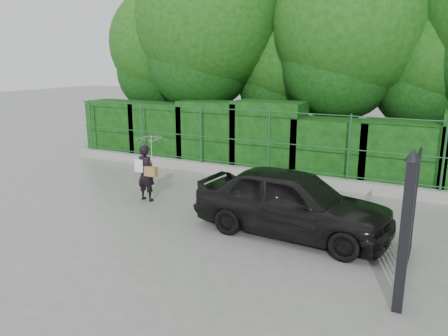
% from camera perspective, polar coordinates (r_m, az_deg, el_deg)
% --- Properties ---
extents(ground, '(80.00, 80.00, 0.00)m').
position_cam_1_polar(ground, '(9.47, -6.59, -7.81)').
color(ground, gray).
extents(kerb, '(14.00, 0.25, 0.30)m').
position_cam_1_polar(kerb, '(13.21, 4.17, -0.76)').
color(kerb, '#9E9E99').
rests_on(kerb, ground).
extents(fence, '(14.13, 0.06, 1.80)m').
position_cam_1_polar(fence, '(12.90, 5.16, 3.64)').
color(fence, '#1D532A').
rests_on(fence, kerb).
extents(hedge, '(14.20, 1.20, 2.24)m').
position_cam_1_polar(hedge, '(13.93, 5.79, 3.68)').
color(hedge, black).
rests_on(hedge, ground).
extents(trees, '(17.10, 6.15, 8.08)m').
position_cam_1_polar(trees, '(15.54, 13.45, 17.73)').
color(trees, black).
rests_on(trees, ground).
extents(gate, '(0.22, 2.33, 2.36)m').
position_cam_1_polar(gate, '(6.97, 22.90, -6.53)').
color(gate, black).
rests_on(gate, ground).
extents(woman, '(0.87, 0.89, 1.71)m').
position_cam_1_polar(woman, '(11.06, -9.71, 1.38)').
color(woman, black).
rests_on(woman, ground).
extents(car, '(4.14, 1.91, 1.38)m').
position_cam_1_polar(car, '(9.01, 8.83, -4.38)').
color(car, black).
rests_on(car, ground).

